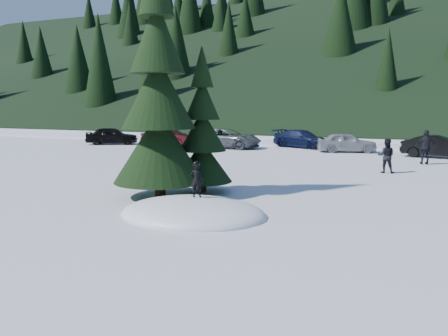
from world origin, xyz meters
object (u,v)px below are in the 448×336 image
at_px(spruce_tall, 158,102).
at_px(car_1, 168,137).
at_px(adult_0, 386,156).
at_px(car_4, 347,142).
at_px(adult_1, 426,147).
at_px(car_3, 302,139).
at_px(spruce_short, 202,136).
at_px(child_skier, 197,180).
at_px(car_0, 112,136).
at_px(car_5, 438,147).
at_px(car_2, 226,138).

relative_size(spruce_tall, car_1, 2.05).
height_order(adult_0, car_4, adult_0).
relative_size(spruce_tall, adult_1, 4.56).
bearing_deg(adult_1, car_3, -49.42).
bearing_deg(spruce_tall, spruce_short, 54.46).
distance_m(spruce_tall, car_1, 19.65).
xyz_separation_m(child_skier, car_1, (-11.64, 18.55, -0.30)).
relative_size(spruce_short, adult_0, 3.28).
xyz_separation_m(car_3, car_4, (3.54, -2.02, 0.01)).
xyz_separation_m(adult_0, car_0, (-21.41, 7.42, -0.11)).
bearing_deg(car_5, child_skier, 169.05).
distance_m(child_skier, adult_1, 15.93).
height_order(spruce_tall, car_4, spruce_tall).
height_order(spruce_short, car_4, spruce_short).
distance_m(child_skier, car_5, 19.52).
height_order(spruce_tall, adult_1, spruce_tall).
xyz_separation_m(adult_0, car_3, (-6.44, 10.70, -0.15)).
xyz_separation_m(spruce_short, child_skier, (1.19, -2.92, -1.11)).
xyz_separation_m(car_0, car_2, (9.80, 0.81, 0.03)).
bearing_deg(car_4, car_0, 77.66).
height_order(spruce_short, adult_0, spruce_short).
bearing_deg(car_4, adult_1, -150.72).
relative_size(car_0, car_3, 0.90).
bearing_deg(car_2, spruce_short, -159.41).
bearing_deg(spruce_tall, car_2, 104.77).
distance_m(adult_0, car_0, 22.66).
bearing_deg(child_skier, car_1, -76.58).
xyz_separation_m(spruce_short, adult_1, (7.94, 11.51, -1.16)).
distance_m(spruce_short, adult_1, 14.03).
height_order(adult_1, car_1, adult_1).
xyz_separation_m(spruce_short, adult_0, (6.09, 7.51, -1.28)).
bearing_deg(car_3, car_4, -98.22).
bearing_deg(adult_1, adult_0, 54.67).
relative_size(adult_1, car_4, 0.48).
relative_size(adult_0, car_2, 0.31).
bearing_deg(car_1, car_4, -91.44).
relative_size(car_3, car_4, 1.16).
distance_m(spruce_short, adult_0, 9.75).
bearing_deg(car_3, car_0, 123.86).
bearing_deg(spruce_tall, car_5, 59.38).
bearing_deg(car_1, car_5, -95.41).
height_order(spruce_tall, car_0, spruce_tall).
height_order(spruce_tall, child_skier, spruce_tall).
bearing_deg(child_skier, adult_0, -133.90).
height_order(adult_0, adult_1, adult_1).
relative_size(adult_0, car_1, 0.39).
xyz_separation_m(car_3, car_5, (9.09, -3.13, 0.01)).
distance_m(child_skier, car_0, 24.31).
distance_m(spruce_tall, adult_0, 11.66).
relative_size(spruce_short, car_5, 1.30).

